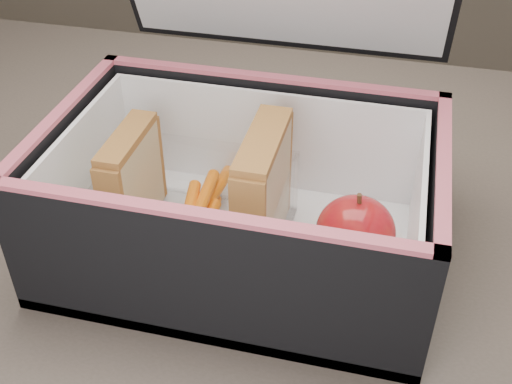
# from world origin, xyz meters

# --- Properties ---
(kitchen_table) EXTENTS (1.20, 0.80, 0.75)m
(kitchen_table) POSITION_xyz_m (0.00, 0.00, 0.66)
(kitchen_table) COLOR brown
(kitchen_table) RESTS_ON ground
(lunch_bag) EXTENTS (0.33, 0.30, 0.32)m
(lunch_bag) POSITION_xyz_m (0.02, -0.04, 0.82)
(lunch_bag) COLOR black
(lunch_bag) RESTS_ON kitchen_table
(plastic_tub) EXTENTS (0.16, 0.11, 0.07)m
(plastic_tub) POSITION_xyz_m (-0.03, -0.04, 0.80)
(plastic_tub) COLOR white
(plastic_tub) RESTS_ON lunch_bag
(sandwich_left) EXTENTS (0.02, 0.08, 0.10)m
(sandwich_left) POSITION_xyz_m (-0.09, -0.04, 0.82)
(sandwich_left) COLOR tan
(sandwich_left) RESTS_ON plastic_tub
(sandwich_right) EXTENTS (0.03, 0.10, 0.11)m
(sandwich_right) POSITION_xyz_m (0.03, -0.04, 0.82)
(sandwich_right) COLOR tan
(sandwich_right) RESTS_ON plastic_tub
(carrot_sticks) EXTENTS (0.03, 0.15, 0.03)m
(carrot_sticks) POSITION_xyz_m (-0.02, -0.05, 0.78)
(carrot_sticks) COLOR #D55B15
(carrot_sticks) RESTS_ON plastic_tub
(paper_napkin) EXTENTS (0.09, 0.09, 0.01)m
(paper_napkin) POSITION_xyz_m (0.11, -0.05, 0.77)
(paper_napkin) COLOR white
(paper_napkin) RESTS_ON lunch_bag
(red_apple) EXTENTS (0.09, 0.09, 0.07)m
(red_apple) POSITION_xyz_m (0.11, -0.05, 0.80)
(red_apple) COLOR maroon
(red_apple) RESTS_ON paper_napkin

